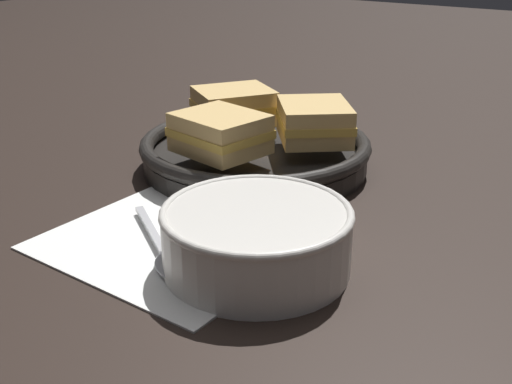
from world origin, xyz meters
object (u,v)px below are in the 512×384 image
Objects in this scene: soup_bowl at (257,235)px; sandwich_far_left at (311,121)px; sandwich_near_right at (220,133)px; spoon at (165,255)px; skillet at (255,152)px; sandwich_near_left at (234,106)px.

sandwich_far_left is at bearing 108.99° from soup_bowl.
spoon is at bearing -68.41° from sandwich_near_right.
sandwich_near_right is (-0.15, 0.15, 0.03)m from soup_bowl.
soup_bowl is at bearing -44.28° from sandwich_near_right.
spoon is 0.29m from sandwich_far_left.
skillet is at bearing 88.29° from sandwich_near_right.
sandwich_near_right is (-0.07, 0.18, 0.06)m from spoon.
sandwich_near_right reaches higher than spoon.
sandwich_far_left is at bearing 58.29° from sandwich_near_right.
sandwich_near_left is at bearing 178.29° from sandwich_far_left.
spoon is 0.26m from skillet.
skillet is 2.56× the size of sandwich_near_right.
skillet is 2.24× the size of sandwich_near_left.
sandwich_near_right reaches higher than soup_bowl.
sandwich_near_left and sandwich_far_left have the same top height.
soup_bowl is at bearing -50.67° from sandwich_near_left.
skillet is at bearing 124.33° from soup_bowl.
sandwich_near_right reaches higher than skillet.
sandwich_near_right is 0.12m from sandwich_far_left.
soup_bowl is 0.21m from sandwich_near_right.
spoon is 0.32m from sandwich_near_left.
sandwich_near_left is (-0.21, 0.25, 0.03)m from soup_bowl.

